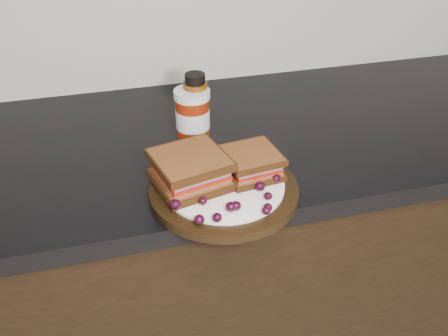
# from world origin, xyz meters

# --- Properties ---
(base_cabinets) EXTENTS (3.96, 0.58, 0.86)m
(base_cabinets) POSITION_xyz_m (0.00, 1.70, 0.43)
(base_cabinets) COLOR black
(base_cabinets) RESTS_ON ground_plane
(countertop) EXTENTS (3.98, 0.60, 0.04)m
(countertop) POSITION_xyz_m (0.00, 1.70, 0.88)
(countertop) COLOR black
(countertop) RESTS_ON base_cabinets
(plate) EXTENTS (0.28, 0.28, 0.02)m
(plate) POSITION_xyz_m (-0.10, 1.48, 0.91)
(plate) COLOR black
(plate) RESTS_ON countertop
(sandwich_left) EXTENTS (0.15, 0.15, 0.06)m
(sandwich_left) POSITION_xyz_m (-0.15, 1.50, 0.95)
(sandwich_left) COLOR #602F19
(sandwich_left) RESTS_ON plate
(sandwich_right) EXTENTS (0.11, 0.11, 0.05)m
(sandwich_right) POSITION_xyz_m (-0.04, 1.50, 0.95)
(sandwich_right) COLOR #602F19
(sandwich_right) RESTS_ON plate
(grape_0) EXTENTS (0.02, 0.02, 0.02)m
(grape_0) POSITION_xyz_m (-0.20, 1.43, 0.93)
(grape_0) COLOR black
(grape_0) RESTS_ON plate
(grape_1) EXTENTS (0.02, 0.02, 0.01)m
(grape_1) POSITION_xyz_m (-0.15, 1.43, 0.93)
(grape_1) COLOR black
(grape_1) RESTS_ON plate
(grape_2) EXTENTS (0.02, 0.02, 0.02)m
(grape_2) POSITION_xyz_m (-0.16, 1.38, 0.93)
(grape_2) COLOR black
(grape_2) RESTS_ON plate
(grape_3) EXTENTS (0.02, 0.02, 0.02)m
(grape_3) POSITION_xyz_m (-0.13, 1.38, 0.93)
(grape_3) COLOR black
(grape_3) RESTS_ON plate
(grape_4) EXTENTS (0.02, 0.02, 0.02)m
(grape_4) POSITION_xyz_m (-0.10, 1.40, 0.93)
(grape_4) COLOR black
(grape_4) RESTS_ON plate
(grape_5) EXTENTS (0.02, 0.02, 0.02)m
(grape_5) POSITION_xyz_m (-0.10, 1.40, 0.93)
(grape_5) COLOR black
(grape_5) RESTS_ON plate
(grape_6) EXTENTS (0.02, 0.02, 0.01)m
(grape_6) POSITION_xyz_m (-0.05, 1.37, 0.93)
(grape_6) COLOR black
(grape_6) RESTS_ON plate
(grape_7) EXTENTS (0.02, 0.02, 0.01)m
(grape_7) POSITION_xyz_m (-0.04, 1.38, 0.93)
(grape_7) COLOR black
(grape_7) RESTS_ON plate
(grape_8) EXTENTS (0.02, 0.02, 0.01)m
(grape_8) POSITION_xyz_m (-0.03, 1.41, 0.93)
(grape_8) COLOR black
(grape_8) RESTS_ON plate
(grape_9) EXTENTS (0.02, 0.02, 0.02)m
(grape_9) POSITION_xyz_m (-0.04, 1.44, 0.93)
(grape_9) COLOR black
(grape_9) RESTS_ON plate
(grape_10) EXTENTS (0.02, 0.02, 0.02)m
(grape_10) POSITION_xyz_m (-0.00, 1.46, 0.93)
(grape_10) COLOR black
(grape_10) RESTS_ON plate
(grape_11) EXTENTS (0.02, 0.02, 0.02)m
(grape_11) POSITION_xyz_m (-0.02, 1.48, 0.93)
(grape_11) COLOR black
(grape_11) RESTS_ON plate
(grape_12) EXTENTS (0.02, 0.02, 0.02)m
(grape_12) POSITION_xyz_m (-0.02, 1.51, 0.93)
(grape_12) COLOR black
(grape_12) RESTS_ON plate
(grape_13) EXTENTS (0.02, 0.02, 0.02)m
(grape_13) POSITION_xyz_m (-0.03, 1.53, 0.93)
(grape_13) COLOR black
(grape_13) RESTS_ON plate
(grape_14) EXTENTS (0.02, 0.02, 0.02)m
(grape_14) POSITION_xyz_m (-0.16, 1.54, 0.93)
(grape_14) COLOR black
(grape_14) RESTS_ON plate
(grape_15) EXTENTS (0.02, 0.02, 0.02)m
(grape_15) POSITION_xyz_m (-0.15, 1.49, 0.93)
(grape_15) COLOR black
(grape_15) RESTS_ON plate
(grape_16) EXTENTS (0.02, 0.02, 0.01)m
(grape_16) POSITION_xyz_m (-0.17, 1.49, 0.93)
(grape_16) COLOR black
(grape_16) RESTS_ON plate
(grape_17) EXTENTS (0.02, 0.02, 0.02)m
(grape_17) POSITION_xyz_m (-0.18, 1.47, 0.93)
(grape_17) COLOR black
(grape_17) RESTS_ON plate
(grape_18) EXTENTS (0.02, 0.02, 0.02)m
(grape_18) POSITION_xyz_m (-0.16, 1.52, 0.93)
(grape_18) COLOR black
(grape_18) RESTS_ON plate
(grape_19) EXTENTS (0.02, 0.02, 0.02)m
(grape_19) POSITION_xyz_m (-0.16, 1.52, 0.93)
(grape_19) COLOR black
(grape_19) RESTS_ON plate
(grape_20) EXTENTS (0.02, 0.02, 0.02)m
(grape_20) POSITION_xyz_m (-0.16, 1.47, 0.93)
(grape_20) COLOR black
(grape_20) RESTS_ON plate
(condiment_jar) EXTENTS (0.10, 0.10, 0.11)m
(condiment_jar) POSITION_xyz_m (-0.11, 1.70, 0.96)
(condiment_jar) COLOR maroon
(condiment_jar) RESTS_ON countertop
(oil_bottle) EXTENTS (0.07, 0.07, 0.15)m
(oil_bottle) POSITION_xyz_m (-0.10, 1.71, 0.97)
(oil_bottle) COLOR #542E08
(oil_bottle) RESTS_ON countertop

